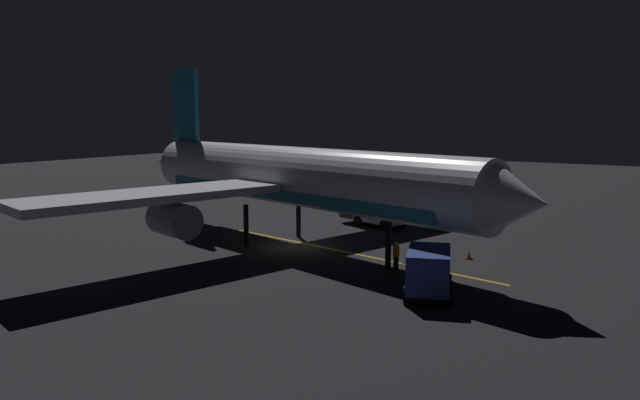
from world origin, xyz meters
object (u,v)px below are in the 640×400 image
traffic_cone_near_left (408,260)px  traffic_cone_near_right (469,255)px  airliner (290,178)px  ground_crew_worker (396,256)px  catering_truck (374,212)px  baggage_truck (429,270)px

traffic_cone_near_left → traffic_cone_near_right: same height
airliner → ground_crew_worker: bearing=76.1°
airliner → ground_crew_worker: (2.30, 9.30, -3.96)m
catering_truck → ground_crew_worker: 14.45m
traffic_cone_near_left → traffic_cone_near_right: 4.29m
airliner → traffic_cone_near_right: airliner is taller
catering_truck → traffic_cone_near_left: 12.87m
baggage_truck → traffic_cone_near_right: baggage_truck is taller
ground_crew_worker → baggage_truck: bearing=45.3°
catering_truck → traffic_cone_near_left: (10.38, 7.56, -0.97)m
catering_truck → ground_crew_worker: size_ratio=3.72×
airliner → baggage_truck: 14.38m
baggage_truck → catering_truck: bearing=-144.8°
baggage_truck → traffic_cone_near_right: size_ratio=10.90×
catering_truck → traffic_cone_near_right: 12.74m
baggage_truck → catering_truck: size_ratio=0.93×
baggage_truck → traffic_cone_near_right: bearing=-176.0°
airliner → traffic_cone_near_left: bearing=87.5°
baggage_truck → catering_truck: 19.16m
airliner → traffic_cone_near_right: size_ratio=68.62×
traffic_cone_near_right → ground_crew_worker: bearing=-29.2°
catering_truck → baggage_truck: bearing=35.2°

